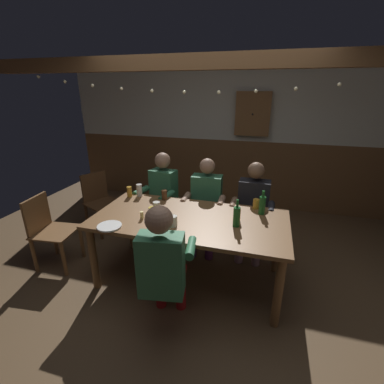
% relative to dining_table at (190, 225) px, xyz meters
% --- Properties ---
extents(ground_plane, '(6.97, 6.97, 0.00)m').
position_rel_dining_table_xyz_m(ground_plane, '(0.00, -0.18, -0.68)').
color(ground_plane, brown).
extents(back_wall_upper, '(5.81, 0.12, 1.19)m').
position_rel_dining_table_xyz_m(back_wall_upper, '(0.00, 2.37, 1.11)').
color(back_wall_upper, beige).
extents(back_wall_wainscot, '(5.81, 0.12, 1.20)m').
position_rel_dining_table_xyz_m(back_wall_wainscot, '(0.00, 2.37, -0.08)').
color(back_wall_wainscot, brown).
rests_on(back_wall_wainscot, ground_plane).
extents(ceiling_beam, '(5.23, 0.14, 0.16)m').
position_rel_dining_table_xyz_m(ceiling_beam, '(0.00, 0.49, 1.62)').
color(ceiling_beam, brown).
extents(dining_table, '(2.03, 1.00, 0.77)m').
position_rel_dining_table_xyz_m(dining_table, '(0.00, 0.00, 0.00)').
color(dining_table, brown).
rests_on(dining_table, ground_plane).
extents(person_0, '(0.53, 0.57, 1.26)m').
position_rel_dining_table_xyz_m(person_0, '(-0.62, 0.72, 0.00)').
color(person_0, '#33724C').
rests_on(person_0, ground_plane).
extents(person_1, '(0.54, 0.52, 1.22)m').
position_rel_dining_table_xyz_m(person_1, '(0.00, 0.72, -0.01)').
color(person_1, '#33724C').
rests_on(person_1, ground_plane).
extents(person_2, '(0.53, 0.49, 1.22)m').
position_rel_dining_table_xyz_m(person_2, '(0.61, 0.73, -0.01)').
color(person_2, black).
rests_on(person_2, ground_plane).
extents(person_3, '(0.54, 0.55, 1.24)m').
position_rel_dining_table_xyz_m(person_3, '(-0.01, -0.73, 0.00)').
color(person_3, '#33724C').
rests_on(person_3, ground_plane).
extents(chair_empty_near_right, '(0.59, 0.59, 0.88)m').
position_rel_dining_table_xyz_m(chair_empty_near_right, '(-1.63, 0.78, -0.20)').
color(chair_empty_near_right, brown).
rests_on(chair_empty_near_right, ground_plane).
extents(chair_empty_near_left, '(0.48, 0.48, 0.88)m').
position_rel_dining_table_xyz_m(chair_empty_near_left, '(-1.69, -0.18, -0.20)').
color(chair_empty_near_left, brown).
rests_on(chair_empty_near_left, ground_plane).
extents(table_candle, '(0.04, 0.04, 0.08)m').
position_rel_dining_table_xyz_m(table_candle, '(-0.47, -0.16, 0.13)').
color(table_candle, '#F9E08C').
rests_on(table_candle, dining_table).
extents(plate_0, '(0.24, 0.24, 0.01)m').
position_rel_dining_table_xyz_m(plate_0, '(-0.70, -0.41, 0.10)').
color(plate_0, white).
rests_on(plate_0, dining_table).
extents(bottle_0, '(0.07, 0.07, 0.27)m').
position_rel_dining_table_xyz_m(bottle_0, '(0.72, 0.31, 0.20)').
color(bottle_0, '#195923').
rests_on(bottle_0, dining_table).
extents(bottle_1, '(0.07, 0.07, 0.28)m').
position_rel_dining_table_xyz_m(bottle_1, '(0.49, -0.05, 0.20)').
color(bottle_1, '#195923').
rests_on(bottle_1, dining_table).
extents(pint_glass_0, '(0.08, 0.08, 0.13)m').
position_rel_dining_table_xyz_m(pint_glass_0, '(-0.36, -0.13, 0.16)').
color(pint_glass_0, '#E5C64C').
rests_on(pint_glass_0, dining_table).
extents(pint_glass_1, '(0.06, 0.06, 0.13)m').
position_rel_dining_table_xyz_m(pint_glass_1, '(-0.89, 0.37, 0.16)').
color(pint_glass_1, gold).
rests_on(pint_glass_1, dining_table).
extents(pint_glass_2, '(0.07, 0.07, 0.12)m').
position_rel_dining_table_xyz_m(pint_glass_2, '(-0.44, 0.40, 0.15)').
color(pint_glass_2, '#4C2D19').
rests_on(pint_glass_2, dining_table).
extents(pint_glass_3, '(0.07, 0.07, 0.13)m').
position_rel_dining_table_xyz_m(pint_glass_3, '(0.49, 0.07, 0.16)').
color(pint_glass_3, gold).
rests_on(pint_glass_3, dining_table).
extents(pint_glass_4, '(0.07, 0.07, 0.11)m').
position_rel_dining_table_xyz_m(pint_glass_4, '(0.65, 0.44, 0.15)').
color(pint_glass_4, gold).
rests_on(pint_glass_4, dining_table).
extents(pint_glass_5, '(0.08, 0.08, 0.15)m').
position_rel_dining_table_xyz_m(pint_glass_5, '(-0.36, -0.02, 0.17)').
color(pint_glass_5, white).
rests_on(pint_glass_5, dining_table).
extents(pint_glass_6, '(0.07, 0.07, 0.16)m').
position_rel_dining_table_xyz_m(pint_glass_6, '(-0.78, 0.42, 0.17)').
color(pint_glass_6, white).
rests_on(pint_glass_6, dining_table).
extents(pint_glass_7, '(0.08, 0.08, 0.11)m').
position_rel_dining_table_xyz_m(pint_glass_7, '(-0.10, -0.22, 0.15)').
color(pint_glass_7, white).
rests_on(pint_glass_7, dining_table).
extents(wall_dart_cabinet, '(0.56, 0.15, 0.70)m').
position_rel_dining_table_xyz_m(wall_dart_cabinet, '(0.42, 2.24, 0.98)').
color(wall_dart_cabinet, brown).
extents(string_lights, '(4.10, 0.04, 0.21)m').
position_rel_dining_table_xyz_m(string_lights, '(0.00, 0.44, 1.40)').
color(string_lights, '#F9EAB2').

